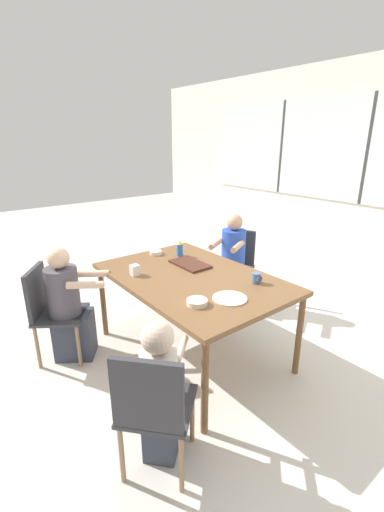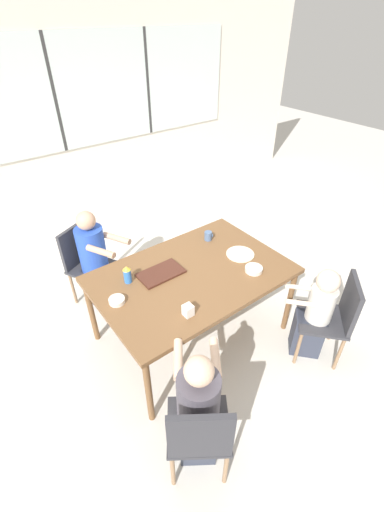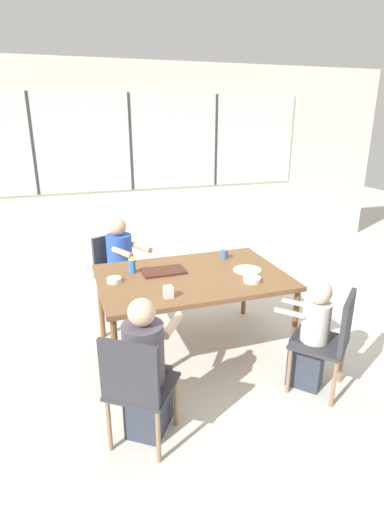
% 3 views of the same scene
% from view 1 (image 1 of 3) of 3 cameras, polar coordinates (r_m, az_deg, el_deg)
% --- Properties ---
extents(ground_plane, '(16.00, 16.00, 0.00)m').
position_cam_1_polar(ground_plane, '(3.28, -0.00, -15.59)').
color(ground_plane, beige).
extents(wall_back_with_windows, '(8.40, 0.08, 2.80)m').
position_cam_1_polar(wall_back_with_windows, '(4.93, 26.92, 12.05)').
color(wall_back_with_windows, silver).
rests_on(wall_back_with_windows, ground_plane).
extents(dining_table, '(1.64, 1.09, 0.75)m').
position_cam_1_polar(dining_table, '(2.94, -0.00, -4.32)').
color(dining_table, brown).
rests_on(dining_table, ground_plane).
extents(chair_for_woman_green_shirt, '(0.54, 0.54, 0.85)m').
position_cam_1_polar(chair_for_woman_green_shirt, '(4.08, 7.41, -0.61)').
color(chair_for_woman_green_shirt, '#333338').
rests_on(chair_for_woman_green_shirt, ground_plane).
extents(chair_for_man_blue_shirt, '(0.56, 0.56, 0.85)m').
position_cam_1_polar(chair_for_man_blue_shirt, '(3.21, -22.73, -7.68)').
color(chair_for_man_blue_shirt, '#333338').
rests_on(chair_for_man_blue_shirt, ground_plane).
extents(chair_for_toddler, '(0.56, 0.56, 0.85)m').
position_cam_1_polar(chair_for_toddler, '(2.03, -6.53, -23.43)').
color(chair_for_toddler, '#333338').
rests_on(chair_for_toddler, ground_plane).
extents(person_woman_green_shirt, '(0.46, 0.56, 1.08)m').
position_cam_1_polar(person_woman_green_shirt, '(3.93, 6.66, -1.46)').
color(person_woman_green_shirt, '#333847').
rests_on(person_woman_green_shirt, ground_plane).
extents(person_man_blue_shirt, '(0.50, 0.55, 1.02)m').
position_cam_1_polar(person_man_blue_shirt, '(3.17, -19.83, -8.32)').
color(person_man_blue_shirt, '#333847').
rests_on(person_man_blue_shirt, ground_plane).
extents(person_toddler, '(0.42, 0.43, 0.93)m').
position_cam_1_polar(person_toddler, '(2.18, -5.24, -21.84)').
color(person_toddler, '#333847').
rests_on(person_toddler, ground_plane).
extents(food_tray_dark, '(0.38, 0.23, 0.02)m').
position_cam_1_polar(food_tray_dark, '(3.16, -0.34, -1.34)').
color(food_tray_dark, '#472319').
rests_on(food_tray_dark, dining_table).
extents(coffee_mug, '(0.08, 0.07, 0.09)m').
position_cam_1_polar(coffee_mug, '(2.81, 10.70, -3.64)').
color(coffee_mug, slate).
rests_on(coffee_mug, dining_table).
extents(sippy_cup, '(0.07, 0.07, 0.16)m').
position_cam_1_polar(sippy_cup, '(3.38, -2.07, 1.33)').
color(sippy_cup, blue).
rests_on(sippy_cup, dining_table).
extents(milk_carton_small, '(0.07, 0.07, 0.09)m').
position_cam_1_polar(milk_carton_small, '(2.96, -9.51, -2.33)').
color(milk_carton_small, silver).
rests_on(milk_carton_small, dining_table).
extents(bowl_white_shallow, '(0.12, 0.12, 0.04)m').
position_cam_1_polar(bowl_white_shallow, '(3.46, -6.06, 0.58)').
color(bowl_white_shallow, silver).
rests_on(bowl_white_shallow, dining_table).
extents(bowl_cereal, '(0.15, 0.15, 0.04)m').
position_cam_1_polar(bowl_cereal, '(2.43, 0.84, -7.70)').
color(bowl_cereal, silver).
rests_on(bowl_cereal, dining_table).
extents(plate_tortillas, '(0.26, 0.26, 0.01)m').
position_cam_1_polar(plate_tortillas, '(2.53, 6.30, -7.02)').
color(plate_tortillas, beige).
rests_on(plate_tortillas, dining_table).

